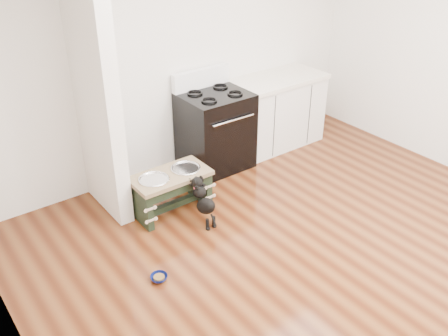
# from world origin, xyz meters

# --- Properties ---
(ground) EXTENTS (5.00, 5.00, 0.00)m
(ground) POSITION_xyz_m (0.00, 0.00, 0.00)
(ground) COLOR #3F1A0B
(ground) RESTS_ON ground
(room_shell) EXTENTS (5.00, 5.00, 5.00)m
(room_shell) POSITION_xyz_m (0.00, 0.00, 1.62)
(room_shell) COLOR silver
(room_shell) RESTS_ON ground
(partition_wall) EXTENTS (0.15, 0.80, 2.70)m
(partition_wall) POSITION_xyz_m (-1.18, 2.10, 1.35)
(partition_wall) COLOR silver
(partition_wall) RESTS_ON ground
(oven_range) EXTENTS (0.76, 0.69, 1.14)m
(oven_range) POSITION_xyz_m (0.25, 2.16, 0.48)
(oven_range) COLOR black
(oven_range) RESTS_ON ground
(cabinet_run) EXTENTS (1.24, 0.64, 0.91)m
(cabinet_run) POSITION_xyz_m (1.23, 2.18, 0.45)
(cabinet_run) COLOR silver
(cabinet_run) RESTS_ON ground
(dog_feeder) EXTENTS (0.80, 0.43, 0.46)m
(dog_feeder) POSITION_xyz_m (-0.69, 1.62, 0.31)
(dog_feeder) COLOR black
(dog_feeder) RESTS_ON ground
(puppy) EXTENTS (0.14, 0.41, 0.49)m
(puppy) POSITION_xyz_m (-0.55, 1.25, 0.27)
(puppy) COLOR black
(puppy) RESTS_ON ground
(floor_bowl) EXTENTS (0.16, 0.16, 0.05)m
(floor_bowl) POSITION_xyz_m (-1.34, 0.78, 0.02)
(floor_bowl) COLOR #0B144E
(floor_bowl) RESTS_ON ground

